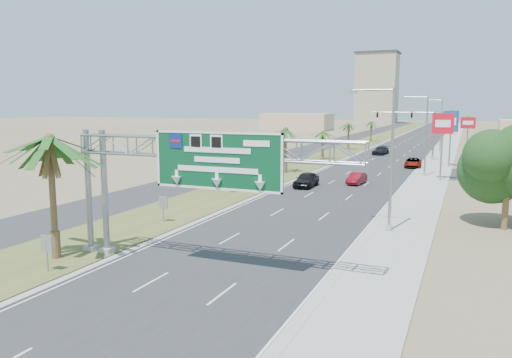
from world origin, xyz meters
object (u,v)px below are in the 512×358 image
Objects in this scene: car_far at (381,151)px; pole_sign_red_far at (468,126)px; car_left_lane at (306,180)px; car_mid_lane at (357,179)px; pole_sign_blue at (451,124)px; car_right_lane at (413,163)px; pole_sign_red_near at (443,127)px; sign_gantry at (195,158)px; signal_mast at (421,130)px; palm_near at (49,139)px.

car_far is 0.70× the size of pole_sign_red_far.
car_mid_lane is at bearing 41.89° from car_left_lane.
pole_sign_blue is (12.06, -14.78, 5.48)m from car_far.
pole_sign_blue is 1.15× the size of pole_sign_red_far.
car_right_lane is at bearing -59.27° from car_far.
car_mid_lane is 0.77× the size of car_far.
car_left_lane is at bearing -118.26° from pole_sign_blue.
car_left_lane is at bearing -141.34° from pole_sign_red_near.
car_far is 19.85m from pole_sign_blue.
sign_gantry is at bearing -81.16° from car_far.
sign_gantry is at bearing -95.74° from signal_mast.
car_mid_lane is (10.17, 34.60, -6.29)m from palm_near.
car_mid_lane is at bearing -110.19° from pole_sign_red_far.
car_left_lane is at bearing 79.73° from palm_near.
palm_near is at bearing -100.30° from car_mid_lane.
palm_near is (-8.14, -1.93, 0.87)m from sign_gantry.
car_left_lane is 0.94× the size of car_far.
sign_gantry reaches higher than car_right_lane.
pole_sign_red_far reaches higher than car_left_lane.
palm_near reaches higher than pole_sign_red_far.
car_right_lane is 0.59× the size of pole_sign_blue.
pole_sign_red_near is 24.23m from pole_sign_red_far.
pole_sign_red_far is (2.68, 24.07, -0.69)m from pole_sign_red_near.
car_mid_lane is at bearing -106.44° from car_right_lane.
pole_sign_red_near is at bearing -91.71° from pole_sign_blue.
car_right_lane is (0.09, -10.89, -4.17)m from signal_mast.
car_far is (7.09, 70.63, -6.20)m from palm_near.
pole_sign_blue is (4.70, 2.77, 5.53)m from car_right_lane.
pole_sign_red_near is (10.58, 39.10, 0.26)m from sign_gantry.
signal_mast is 9.53m from pole_sign_blue.
car_far is 32.29m from pole_sign_red_near.
pole_sign_red_near is 14.82m from pole_sign_blue.
palm_near is 1.66× the size of car_far.
palm_near reaches higher than car_far.
sign_gantry is at bearing -105.14° from pole_sign_red_near.
pole_sign_red_near is at bearing -79.28° from signal_mast.
palm_near is 59.05m from pole_sign_blue.
sign_gantry is at bearing -84.40° from car_left_lane.
palm_near is 31.57m from car_left_lane.
signal_mast reaches higher than pole_sign_red_far.
signal_mast is 2.04× the size of car_far.
pole_sign_red_near reaches higher than car_far.
palm_near is 45.10m from pole_sign_red_near.
pole_sign_blue is 9.54m from pole_sign_red_far.
car_far is (-7.37, 17.55, 0.05)m from car_right_lane.
car_far is at bearing 158.87° from pole_sign_red_far.
car_right_lane is at bearing 83.04° from car_mid_lane.
car_mid_lane is 0.47× the size of pole_sign_blue.
car_mid_lane is at bearing -112.91° from pole_sign_blue.
palm_near is 36.61m from car_mid_lane.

